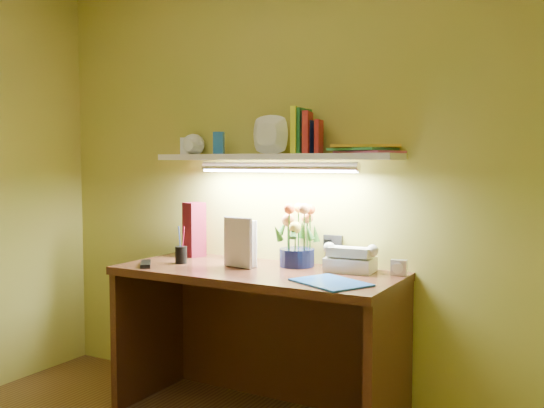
# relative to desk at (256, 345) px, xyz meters

# --- Properties ---
(desk) EXTENTS (1.40, 0.60, 0.75)m
(desk) POSITION_rel_desk_xyz_m (0.00, 0.00, 0.00)
(desk) COLOR #351C0E
(desk) RESTS_ON ground
(flower_bouquet) EXTENTS (0.20, 0.20, 0.31)m
(flower_bouquet) POSITION_rel_desk_xyz_m (0.13, 0.18, 0.53)
(flower_bouquet) COLOR #0C133B
(flower_bouquet) RESTS_ON desk
(telephone) EXTENTS (0.24, 0.19, 0.14)m
(telephone) POSITION_rel_desk_xyz_m (0.42, 0.18, 0.44)
(telephone) COLOR beige
(telephone) RESTS_ON desk
(desk_clock) EXTENTS (0.08, 0.05, 0.07)m
(desk_clock) POSITION_rel_desk_xyz_m (0.65, 0.19, 0.41)
(desk_clock) COLOR silver
(desk_clock) RESTS_ON desk
(whisky_bottle) EXTENTS (0.09, 0.09, 0.26)m
(whisky_bottle) POSITION_rel_desk_xyz_m (-0.52, 0.22, 0.50)
(whisky_bottle) COLOR #BB370C
(whisky_bottle) RESTS_ON desk
(whisky_box) EXTENTS (0.12, 0.12, 0.30)m
(whisky_box) POSITION_rel_desk_xyz_m (-0.51, 0.19, 0.53)
(whisky_box) COLOR maroon
(whisky_box) RESTS_ON desk
(pen_cup) EXTENTS (0.07, 0.07, 0.15)m
(pen_cup) POSITION_rel_desk_xyz_m (-0.43, -0.03, 0.45)
(pen_cup) COLOR black
(pen_cup) RESTS_ON desk
(art_card) EXTENTS (0.18, 0.04, 0.17)m
(art_card) POSITION_rel_desk_xyz_m (-0.22, 0.20, 0.46)
(art_card) COLOR silver
(art_card) RESTS_ON desk
(tv_remote) EXTENTS (0.15, 0.16, 0.02)m
(tv_remote) POSITION_rel_desk_xyz_m (-0.54, -0.19, 0.38)
(tv_remote) COLOR black
(tv_remote) RESTS_ON desk
(blue_folder) EXTENTS (0.38, 0.35, 0.01)m
(blue_folder) POSITION_rel_desk_xyz_m (0.45, -0.13, 0.38)
(blue_folder) COLOR blue
(blue_folder) RESTS_ON desk
(desk_book_a) EXTENTS (0.19, 0.06, 0.25)m
(desk_book_a) POSITION_rel_desk_xyz_m (-0.20, 0.02, 0.50)
(desk_book_a) COLOR beige
(desk_book_a) RESTS_ON desk
(desk_book_b) EXTENTS (0.17, 0.04, 0.24)m
(desk_book_b) POSITION_rel_desk_xyz_m (-0.19, 0.01, 0.49)
(desk_book_b) COLOR white
(desk_book_b) RESTS_ON desk
(wall_shelf) EXTENTS (1.32, 0.33, 0.26)m
(wall_shelf) POSITION_rel_desk_xyz_m (0.01, 0.18, 0.96)
(wall_shelf) COLOR white
(wall_shelf) RESTS_ON ground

